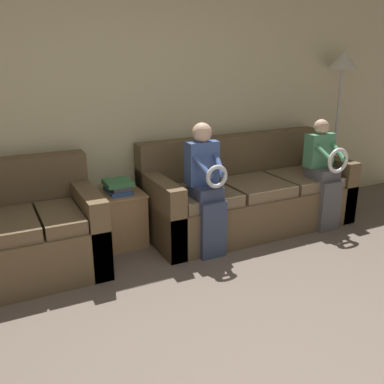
# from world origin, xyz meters

# --- Properties ---
(wall_back) EXTENTS (7.86, 0.06, 2.55)m
(wall_back) POSITION_xyz_m (0.00, 2.75, 1.27)
(wall_back) COLOR beige
(wall_back) RESTS_ON ground_plane
(couch_main) EXTENTS (2.17, 0.87, 0.92)m
(couch_main) POSITION_xyz_m (1.22, 2.30, 0.33)
(couch_main) COLOR brown
(couch_main) RESTS_ON ground_plane
(couch_side) EXTENTS (1.32, 0.88, 0.91)m
(couch_side) POSITION_xyz_m (-1.04, 2.28, 0.33)
(couch_side) COLOR brown
(couch_side) RESTS_ON ground_plane
(child_left_seated) EXTENTS (0.29, 0.38, 1.18)m
(child_left_seated) POSITION_xyz_m (0.53, 1.94, 0.65)
(child_left_seated) COLOR #384260
(child_left_seated) RESTS_ON ground_plane
(child_right_seated) EXTENTS (0.30, 0.36, 1.12)m
(child_right_seated) POSITION_xyz_m (1.90, 1.93, 0.61)
(child_right_seated) COLOR #56565B
(child_right_seated) RESTS_ON ground_plane
(side_shelf) EXTENTS (0.43, 0.47, 0.52)m
(side_shelf) POSITION_xyz_m (-0.11, 2.46, 0.27)
(side_shelf) COLOR #9E7A51
(side_shelf) RESTS_ON ground_plane
(book_stack) EXTENTS (0.25, 0.30, 0.12)m
(book_stack) POSITION_xyz_m (-0.11, 2.46, 0.58)
(book_stack) COLOR #33569E
(book_stack) RESTS_ON side_shelf
(floor_lamp) EXTENTS (0.33, 0.33, 1.77)m
(floor_lamp) POSITION_xyz_m (2.60, 2.52, 1.51)
(floor_lamp) COLOR #2D2B28
(floor_lamp) RESTS_ON ground_plane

